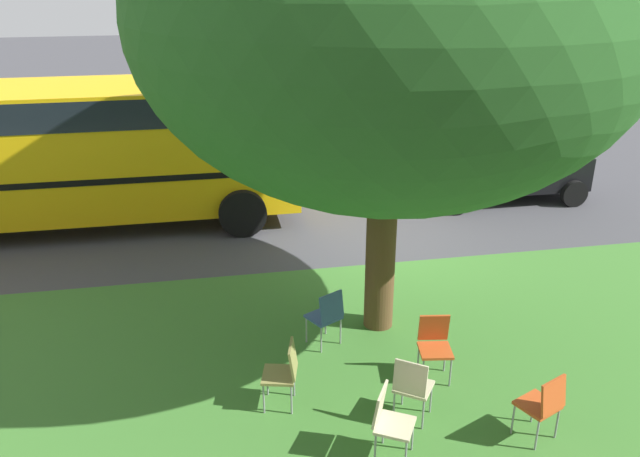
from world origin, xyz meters
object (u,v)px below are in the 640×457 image
Objects in this scene: chair_0 at (412,385)px; chair_4 at (435,342)px; chair_3 at (544,403)px; school_bus at (34,144)px; street_tree at (390,15)px; chair_5 at (389,418)px; chair_1 at (284,370)px; chair_2 at (327,314)px; parked_car at (503,163)px.

chair_0 and chair_4 have the same top height.
school_bus is (6.93, -7.92, 1.24)m from chair_3.
chair_0 is 1.00× the size of chair_4.
chair_4 is at bearing -60.74° from chair_3.
chair_0 is (0.20, 2.23, -4.00)m from street_tree.
chair_4 is (-0.57, -0.82, 0.00)m from chair_0.
chair_4 and chair_5 have the same top height.
street_tree is 7.94× the size of chair_1.
chair_0 is 1.56m from chair_1.
parked_car is (-5.21, -5.44, 0.32)m from chair_2.
chair_1 and chair_5 have the same top height.
chair_3 and chair_5 have the same top height.
street_tree is at bearing -134.95° from chair_1.
school_bus reaches higher than chair_3.
chair_5 is at bearing 50.49° from chair_0.
street_tree is 4.26m from chair_4.
chair_0 is at bearing 54.99° from chair_4.
parked_car is at bearing -130.76° from street_tree.
chair_4 is at bearing -173.03° from chair_1.
chair_5 is 0.08× the size of school_bus.
chair_5 is at bearing -1.87° from chair_3.
chair_4 is at bearing -125.01° from chair_0.
street_tree reaches higher than chair_5.
chair_4 is 0.24× the size of parked_car.
parked_car is at bearing -131.85° from chair_1.
chair_3 is at bearing 130.52° from chair_2.
street_tree reaches higher than chair_4.
street_tree is 5.04m from chair_3.
chair_2 is 1.59m from chair_4.
chair_0 is at bearing -129.51° from chair_5.
chair_1 is 1.00× the size of chair_4.
chair_1 is at bearing -22.51° from chair_3.
chair_1 is 8.01m from school_bus.
chair_1 is at bearing 121.32° from school_bus.
chair_4 is at bearing 142.00° from chair_2.
street_tree is at bearing -75.33° from chair_4.
street_tree reaches higher than chair_1.
chair_0 and chair_1 have the same top height.
street_tree is at bearing -103.16° from chair_5.
chair_2 and chair_3 have the same top height.
street_tree is 1.89× the size of parked_car.
parked_car is (-3.95, -6.42, 0.32)m from chair_4.
parked_car is (-4.97, -7.78, 0.32)m from chair_5.
chair_3 is at bearing 68.07° from parked_car.
school_bus reaches higher than chair_0.
chair_2 is at bearing 25.89° from street_tree.
street_tree is at bearing 49.24° from parked_car.
chair_3 is 0.08× the size of school_bus.
parked_car reaches higher than chair_1.
chair_3 is 8.46m from parked_car.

